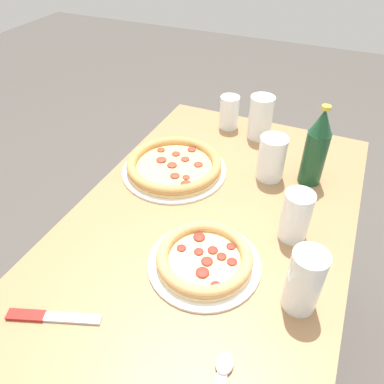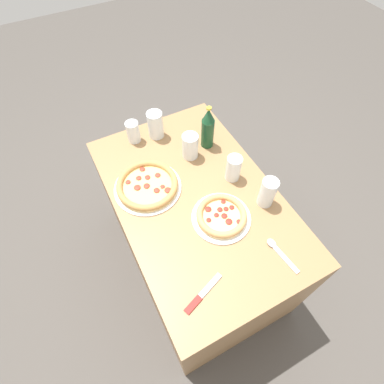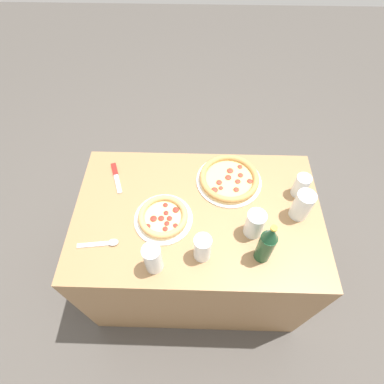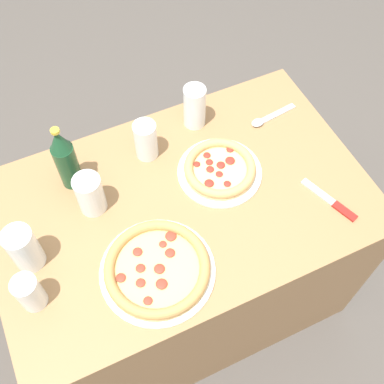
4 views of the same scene
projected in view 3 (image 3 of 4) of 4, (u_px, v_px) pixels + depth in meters
name	position (u px, v px, depth m)	size (l,w,h in m)	color
ground_plane	(196.00, 270.00, 2.03)	(8.00, 8.00, 0.00)	#4C4742
table	(197.00, 246.00, 1.72)	(1.17, 0.74, 0.76)	#997047
pizza_margherita	(163.00, 217.00, 1.37)	(0.27, 0.27, 0.04)	white
pizza_pepperoni	(229.00, 179.00, 1.50)	(0.33, 0.33, 0.04)	white
glass_lemonade	(153.00, 259.00, 1.20)	(0.07, 0.07, 0.16)	white
glass_cola	(302.00, 206.00, 1.35)	(0.08, 0.08, 0.15)	white
glass_orange_juice	(300.00, 186.00, 1.43)	(0.07, 0.07, 0.12)	white
glass_red_wine	(202.00, 249.00, 1.24)	(0.07, 0.07, 0.14)	white
glass_mango_juice	(254.00, 225.00, 1.30)	(0.08, 0.08, 0.14)	white
beer_bottle	(267.00, 244.00, 1.19)	(0.07, 0.07, 0.25)	#194728
knife	(116.00, 176.00, 1.53)	(0.09, 0.20, 0.01)	maroon
spoon	(105.00, 243.00, 1.31)	(0.18, 0.05, 0.02)	silver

